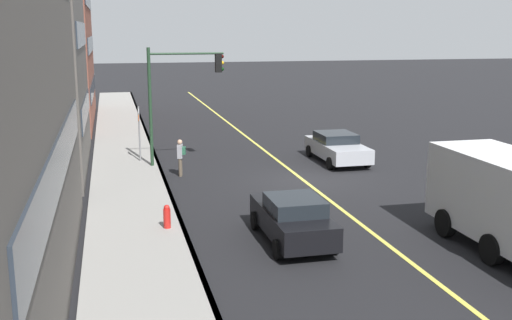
% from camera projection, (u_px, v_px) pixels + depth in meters
% --- Properties ---
extents(ground, '(200.00, 200.00, 0.00)m').
position_uv_depth(ground, '(302.00, 180.00, 27.32)').
color(ground, black).
extents(sidewalk_slab, '(80.00, 3.23, 0.15)m').
position_uv_depth(sidewalk_slab, '(130.00, 188.00, 25.58)').
color(sidewalk_slab, gray).
rests_on(sidewalk_slab, ground).
extents(curb_edge, '(80.00, 0.16, 0.15)m').
position_uv_depth(curb_edge, '(167.00, 186.00, 25.93)').
color(curb_edge, slate).
rests_on(curb_edge, ground).
extents(lane_stripe_center, '(80.00, 0.16, 0.01)m').
position_uv_depth(lane_stripe_center, '(302.00, 179.00, 27.32)').
color(lane_stripe_center, '#D8CC4C').
rests_on(lane_stripe_center, ground).
extents(building_glass_right, '(15.89, 11.36, 14.10)m').
position_uv_depth(building_glass_right, '(4.00, 22.00, 42.15)').
color(building_glass_right, brown).
rests_on(building_glass_right, ground).
extents(car_black, '(4.31, 1.92, 1.50)m').
position_uv_depth(car_black, '(293.00, 218.00, 19.22)').
color(car_black, black).
rests_on(car_black, ground).
extents(car_silver, '(4.77, 2.11, 1.45)m').
position_uv_depth(car_silver, '(337.00, 147.00, 30.89)').
color(car_silver, '#A8AAB2').
rests_on(car_silver, ground).
extents(pedestrian_with_backpack, '(0.44, 0.43, 1.69)m').
position_uv_depth(pedestrian_with_backpack, '(181.00, 155.00, 27.81)').
color(pedestrian_with_backpack, brown).
rests_on(pedestrian_with_backpack, ground).
extents(traffic_light_mast, '(0.28, 3.64, 5.75)m').
position_uv_depth(traffic_light_mast, '(178.00, 86.00, 29.00)').
color(traffic_light_mast, '#1E3823').
rests_on(traffic_light_mast, ground).
extents(street_sign_post, '(0.60, 0.08, 2.88)m').
position_uv_depth(street_sign_post, '(139.00, 130.00, 30.23)').
color(street_sign_post, slate).
rests_on(street_sign_post, ground).
extents(fire_hydrant, '(0.24, 0.24, 0.94)m').
position_uv_depth(fire_hydrant, '(167.00, 219.00, 20.15)').
color(fire_hydrant, red).
rests_on(fire_hydrant, ground).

